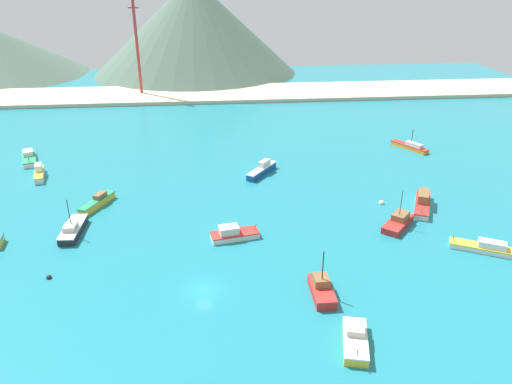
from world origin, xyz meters
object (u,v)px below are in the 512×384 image
at_px(fishing_boat_5, 355,340).
at_px(fishing_boat_11, 73,229).
at_px(radio_tower, 137,43).
at_px(buoy_0, 381,203).
at_px(fishing_boat_8, 398,222).
at_px(fishing_boat_12, 97,202).
at_px(fishing_boat_13, 322,289).
at_px(buoy_1, 49,277).
at_px(fishing_boat_1, 29,158).
at_px(fishing_boat_4, 423,203).
at_px(fishing_boat_2, 233,234).
at_px(fishing_boat_6, 410,146).
at_px(fishing_boat_3, 262,170).
at_px(fishing_boat_10, 485,247).
at_px(fishing_boat_0, 39,173).

distance_m(fishing_boat_5, fishing_boat_11, 51.19).
xyz_separation_m(fishing_boat_11, radio_tower, (0.01, 98.96, 17.58)).
bearing_deg(buoy_0, fishing_boat_11, -173.69).
xyz_separation_m(fishing_boat_8, fishing_boat_12, (-54.54, 13.29, -0.05)).
distance_m(fishing_boat_11, fishing_boat_12, 10.71).
relative_size(fishing_boat_11, fishing_boat_13, 1.32).
xyz_separation_m(fishing_boat_11, buoy_1, (-0.33, -13.24, -0.70)).
xyz_separation_m(fishing_boat_1, buoy_0, (75.60, -30.27, -0.64)).
relative_size(fishing_boat_4, fishing_boat_13, 1.58).
height_order(fishing_boat_8, radio_tower, radio_tower).
bearing_deg(fishing_boat_2, fishing_boat_13, -55.72).
bearing_deg(fishing_boat_12, fishing_boat_6, 19.43).
xyz_separation_m(fishing_boat_12, fishing_boat_13, (36.77, -31.42, 0.13)).
bearing_deg(fishing_boat_4, radio_tower, 123.88).
xyz_separation_m(fishing_boat_3, buoy_1, (-35.49, -36.71, -0.84)).
distance_m(fishing_boat_3, radio_tower, 85.08).
relative_size(fishing_boat_4, fishing_boat_10, 1.08).
height_order(fishing_boat_3, fishing_boat_13, fishing_boat_13).
xyz_separation_m(fishing_boat_0, fishing_boat_11, (13.46, -26.09, -0.14)).
height_order(fishing_boat_6, fishing_boat_13, fishing_boat_13).
distance_m(fishing_boat_2, fishing_boat_6, 61.62).
bearing_deg(fishing_boat_12, radio_tower, 91.30).
relative_size(fishing_boat_5, fishing_boat_6, 0.78).
bearing_deg(fishing_boat_5, fishing_boat_8, 60.70).
height_order(fishing_boat_10, buoy_1, fishing_boat_10).
bearing_deg(fishing_boat_8, fishing_boat_5, -119.30).
xyz_separation_m(fishing_boat_3, fishing_boat_5, (5.52, -54.54, -0.20)).
height_order(fishing_boat_1, fishing_boat_11, fishing_boat_11).
distance_m(fishing_boat_6, radio_tower, 98.89).
bearing_deg(fishing_boat_2, buoy_1, -161.69).
bearing_deg(fishing_boat_13, fishing_boat_12, 139.49).
xyz_separation_m(fishing_boat_2, buoy_0, (29.29, 10.34, -0.66)).
height_order(fishing_boat_8, buoy_1, fishing_boat_8).
height_order(fishing_boat_8, buoy_0, fishing_boat_8).
distance_m(fishing_boat_13, radio_tower, 127.19).
bearing_deg(fishing_boat_3, fishing_boat_1, 166.45).
distance_m(fishing_boat_4, radio_tower, 115.72).
height_order(fishing_boat_11, fishing_boat_12, fishing_boat_11).
bearing_deg(fishing_boat_11, fishing_boat_5, -37.37).
relative_size(fishing_boat_0, buoy_1, 10.49).
height_order(fishing_boat_0, fishing_boat_4, fishing_boat_4).
distance_m(fishing_boat_8, fishing_boat_12, 56.13).
bearing_deg(fishing_boat_11, fishing_boat_12, 79.13).
bearing_deg(fishing_boat_2, fishing_boat_11, 171.50).
bearing_deg(fishing_boat_1, fishing_boat_5, -48.57).
bearing_deg(fishing_boat_13, fishing_boat_0, 138.03).
bearing_deg(radio_tower, fishing_boat_13, -72.07).
relative_size(fishing_boat_1, fishing_boat_11, 1.12).
distance_m(fishing_boat_5, fishing_boat_12, 56.78).
bearing_deg(fishing_boat_5, fishing_boat_12, 132.91).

